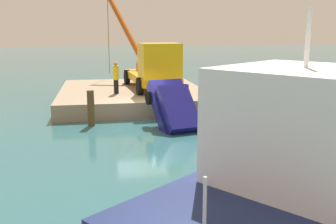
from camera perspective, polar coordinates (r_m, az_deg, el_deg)
ground at (r=19.65m, az=-3.96°, el=-1.37°), size 200.00×200.00×0.00m
dock at (r=24.92m, az=-5.38°, el=2.47°), size 10.25×8.88×0.88m
crane_truck at (r=23.82m, az=-2.27°, el=6.67°), size 10.11×4.15×6.50m
dock_worker at (r=22.81m, az=-7.69°, el=5.09°), size 0.34×0.34×1.86m
salvaged_car at (r=18.01m, az=1.30°, el=-0.67°), size 3.82×2.56×3.45m
moored_yacht at (r=10.75m, az=22.42°, el=-10.55°), size 9.61×11.06×6.66m
piling_near at (r=18.91m, az=-11.31°, el=0.57°), size 0.34×0.34×1.72m
piling_mid at (r=19.60m, az=2.44°, el=1.41°), size 0.42×0.42×1.87m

